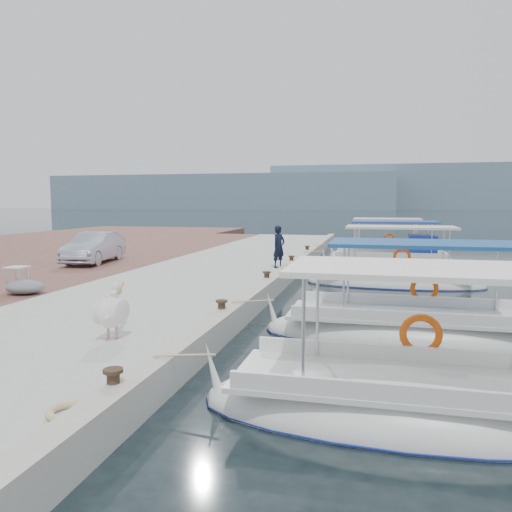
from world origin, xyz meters
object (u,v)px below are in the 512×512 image
Objects in this scene: fishing_caique_d at (392,264)px; parked_car at (94,248)px; fishing_caique_a at (403,411)px; pelican at (112,311)px; fishing_caique_b at (414,333)px; fishing_caique_c at (394,282)px; fisherman at (279,247)px; fishing_caique_e at (383,256)px.

fishing_caique_d is 13.65m from parked_car.
fishing_caique_a is 5.58m from pelican.
fishing_caique_b and fishing_caique_c have the same top height.
fishing_caique_c is at bearing 62.25° from pelican.
fishing_caique_a reaches higher than pelican.
parked_car is (-12.30, 12.01, 1.03)m from fishing_caique_a.
parked_car is (-12.64, -5.07, 0.96)m from fishing_caique_d.
fishing_caique_b is 1.05× the size of fishing_caique_c.
fishing_caique_b is at bearing -39.06° from parked_car.
fishing_caique_c is (-0.18, 7.51, 0.00)m from fishing_caique_b.
fishing_caique_d is at bearing 90.53° from fishing_caique_b.
fishing_caique_c is 4.64m from fisherman.
fishing_caique_a is at bearing -52.80° from parked_car.
fishing_caique_b is (0.45, 4.48, -0.00)m from fishing_caique_a.
fisherman is (1.16, 10.95, 0.31)m from pelican.
fishing_caique_a is 11.99m from fishing_caique_c.
parked_car is at bearing 122.94° from pelican.
fishing_caique_a is 12.99m from fisherman.
fishing_caique_c is 4.87× the size of pelican.
pelican is at bearing -105.03° from fishing_caique_e.
fishing_caique_e is at bearing 91.57° from fishing_caique_b.
fishing_caique_a is 17.09m from fishing_caique_d.
fisherman is at bearing -133.05° from fishing_caique_d.
fishing_caique_d is 4.80× the size of pelican.
fishing_caique_a is at bearing -95.80° from fishing_caique_b.
fishing_caique_e is 20.63m from pelican.
fishing_caique_c is (0.28, 11.98, -0.00)m from fishing_caique_a.
fishing_caique_d is at bearing -85.24° from fishing_caique_e.
pelican is (-5.35, 1.29, 0.91)m from fishing_caique_a.
pelican is (-5.63, -10.69, 0.91)m from fishing_caique_c.
fishing_caique_c reaches higher than pelican.
fishing_caique_e is 4.45× the size of pelican.
fishing_caique_a is 3.56× the size of fisherman.
fishing_caique_d is at bearing 88.86° from fishing_caique_a.
fishing_caique_a is at bearing -91.14° from fishing_caique_d.
fishing_caique_b is 1.07× the size of fishing_caique_d.
fishing_caique_c and fishing_caique_d have the same top height.
fishing_caique_b is 4.10× the size of fisherman.
fishing_caique_e is 1.51× the size of parked_car.
pelican is at bearing -151.23° from fishing_caique_b.
fishing_caique_d reaches higher than parked_car.
fisherman is at bearing 83.97° from pelican.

